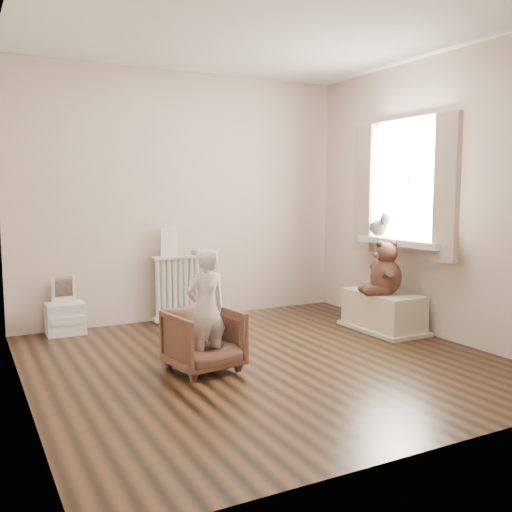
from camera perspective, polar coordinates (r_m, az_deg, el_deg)
name	(u,v)px	position (r m, az deg, el deg)	size (l,w,h in m)	color
floor	(265,361)	(4.68, 0.94, -10.45)	(3.60, 3.60, 0.01)	black
ceiling	(266,27)	(4.64, 1.01, 21.96)	(3.60, 3.60, 0.01)	white
back_wall	(184,197)	(6.11, -7.17, 5.88)	(3.60, 0.02, 2.60)	beige
front_wall	(437,205)	(3.02, 17.63, 4.93)	(3.60, 0.02, 2.60)	beige
left_wall	(17,202)	(3.94, -22.77, 5.05)	(0.02, 3.60, 2.60)	beige
right_wall	(436,198)	(5.56, 17.56, 5.56)	(0.02, 3.60, 2.60)	beige
window	(411,182)	(5.75, 15.20, 7.16)	(0.03, 0.90, 1.10)	white
window_sill	(402,242)	(5.71, 14.36, 1.36)	(0.22, 1.10, 0.06)	silver
curtain_left	(447,188)	(5.27, 18.53, 6.46)	(0.06, 0.26, 1.30)	#BEA994
curtain_right	(364,188)	(6.11, 10.77, 6.66)	(0.06, 0.26, 1.30)	#BEA994
radiator	(183,284)	(6.05, -7.31, -2.78)	(0.65, 0.12, 0.69)	silver
paper_doll	(169,242)	(5.95, -8.68, 1.41)	(0.18, 0.02, 0.30)	beige
tin_a	(196,252)	(6.06, -6.05, 0.37)	(0.09, 0.09, 0.06)	#A59E8C
toy_vanity	(65,306)	(5.75, -18.56, -4.74)	(0.35, 0.25, 0.55)	silver
armchair	(204,340)	(4.41, -5.25, -8.36)	(0.50, 0.52, 0.47)	brown
child	(206,309)	(4.31, -5.03, -5.35)	(0.34, 0.22, 0.92)	silver
toy_bench	(383,310)	(5.76, 12.61, -5.29)	(0.42, 0.80, 0.38)	beige
teddy_bear	(386,264)	(5.61, 12.91, -0.75)	(0.41, 0.32, 0.51)	#321C13
plush_cat	(380,227)	(5.94, 12.26, 2.86)	(0.18, 0.29, 0.25)	slate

